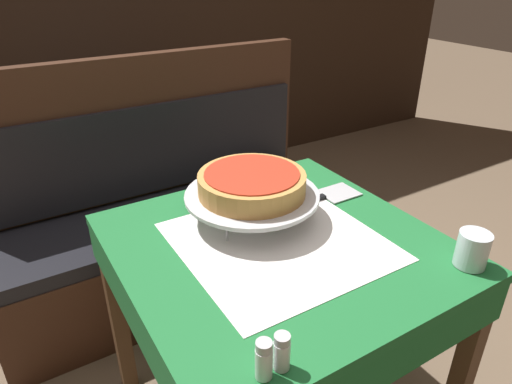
{
  "coord_description": "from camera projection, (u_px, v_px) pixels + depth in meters",
  "views": [
    {
      "loc": [
        -0.59,
        -0.85,
        1.42
      ],
      "look_at": [
        -0.0,
        0.11,
        0.84
      ],
      "focal_mm": 32.0,
      "sensor_mm": 36.0,
      "label": 1
    }
  ],
  "objects": [
    {
      "name": "back_wall_panel",
      "position": [
        79.0,
        0.0,
        2.57
      ],
      "size": [
        6.0,
        0.04,
        2.4
      ],
      "primitive_type": "cube",
      "color": "black",
      "rests_on": "ground_plane"
    },
    {
      "name": "pizza_pan_stand",
      "position": [
        251.0,
        196.0,
        1.31
      ],
      "size": [
        0.39,
        0.39,
        0.08
      ],
      "color": "#ADADB2",
      "rests_on": "dining_table_front"
    },
    {
      "name": "salt_shaker",
      "position": [
        264.0,
        360.0,
        0.82
      ],
      "size": [
        0.03,
        0.03,
        0.08
      ],
      "color": "silver",
      "rests_on": "dining_table_front"
    },
    {
      "name": "dining_table_rear",
      "position": [
        96.0,
        129.0,
        2.37
      ],
      "size": [
        0.65,
        0.65,
        0.73
      ],
      "color": "#194799",
      "rests_on": "ground_plane"
    },
    {
      "name": "deep_dish_pizza",
      "position": [
        250.0,
        183.0,
        1.29
      ],
      "size": [
        0.31,
        0.31,
        0.06
      ],
      "color": "#C68E47",
      "rests_on": "pizza_pan_stand"
    },
    {
      "name": "water_glass_near",
      "position": [
        472.0,
        249.0,
        1.12
      ],
      "size": [
        0.08,
        0.08,
        0.09
      ],
      "color": "silver",
      "rests_on": "dining_table_front"
    },
    {
      "name": "condiment_caddy",
      "position": [
        107.0,
        101.0,
        2.29
      ],
      "size": [
        0.12,
        0.12,
        0.17
      ],
      "color": "black",
      "rests_on": "dining_table_rear"
    },
    {
      "name": "pepper_shaker",
      "position": [
        282.0,
        352.0,
        0.84
      ],
      "size": [
        0.03,
        0.03,
        0.08
      ],
      "color": "silver",
      "rests_on": "dining_table_front"
    },
    {
      "name": "dining_table_front",
      "position": [
        278.0,
        269.0,
        1.28
      ],
      "size": [
        0.83,
        0.83,
        0.73
      ],
      "color": "#1E6B33",
      "rests_on": "ground_plane"
    },
    {
      "name": "booth_bench",
      "position": [
        169.0,
        230.0,
        2.07
      ],
      "size": [
        1.49,
        0.48,
        1.07
      ],
      "color": "#3D2316",
      "rests_on": "ground_plane"
    },
    {
      "name": "pizza_server",
      "position": [
        322.0,
        197.0,
        1.45
      ],
      "size": [
        0.29,
        0.1,
        0.01
      ],
      "color": "#BCBCC1",
      "rests_on": "dining_table_front"
    }
  ]
}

